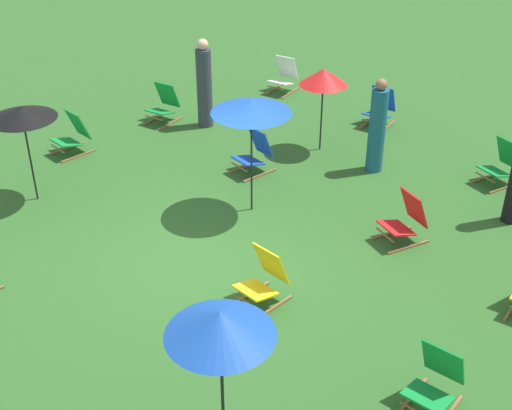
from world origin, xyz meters
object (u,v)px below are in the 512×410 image
at_px(deckchair_4, 501,164).
at_px(deckchair_5, 264,279).
at_px(deckchair_12, 380,109).
at_px(umbrella_2, 22,113).
at_px(deckchair_8, 255,153).
at_px(umbrella_0, 220,324).
at_px(umbrella_3, 323,77).
at_px(deckchair_3, 435,382).
at_px(deckchair_11, 164,105).
at_px(deckchair_6, 73,135).
at_px(deckchair_0, 284,76).
at_px(deckchair_9, 405,220).
at_px(person_2, 204,86).
at_px(person_0, 377,128).
at_px(umbrella_1, 251,107).

bearing_deg(deckchair_4, deckchair_5, -81.80).
relative_size(deckchair_12, umbrella_2, 0.50).
relative_size(deckchair_8, umbrella_0, 0.41).
xyz_separation_m(deckchair_5, umbrella_3, (-2.76, 4.00, 1.11)).
xyz_separation_m(deckchair_3, deckchair_11, (-8.55, 2.36, 0.00)).
distance_m(deckchair_5, deckchair_6, 5.83).
bearing_deg(deckchair_5, deckchair_12, 112.39).
bearing_deg(deckchair_6, umbrella_3, 47.23).
bearing_deg(deckchair_4, deckchair_12, -175.65).
xyz_separation_m(umbrella_0, umbrella_2, (-6.36, 1.07, -0.30)).
height_order(deckchair_0, deckchair_12, same).
distance_m(deckchair_8, deckchair_12, 3.34).
xyz_separation_m(deckchair_9, umbrella_3, (-3.09, 1.38, 1.11)).
bearing_deg(deckchair_3, umbrella_0, -121.59).
xyz_separation_m(deckchair_11, umbrella_2, (1.27, -3.54, 1.22)).
xyz_separation_m(deckchair_8, umbrella_3, (0.16, 1.57, 1.11)).
bearing_deg(deckchair_8, umbrella_0, -42.04).
distance_m(deckchair_4, umbrella_3, 3.54).
bearing_deg(umbrella_0, deckchair_9, 106.42).
relative_size(deckchair_8, deckchair_12, 0.98).
xyz_separation_m(deckchair_0, umbrella_0, (7.19, -7.69, 1.52)).
distance_m(deckchair_8, deckchair_11, 2.99).
bearing_deg(person_2, deckchair_5, 15.85).
height_order(deckchair_0, umbrella_2, umbrella_2).
bearing_deg(umbrella_2, person_0, 58.64).
relative_size(deckchair_5, umbrella_1, 0.43).
xyz_separation_m(deckchair_4, umbrella_3, (-3.07, -1.38, 1.11)).
bearing_deg(deckchair_3, umbrella_1, 154.46).
bearing_deg(deckchair_3, deckchair_12, 124.56).
xyz_separation_m(deckchair_6, umbrella_0, (7.54, -2.44, 1.52)).
relative_size(deckchair_3, umbrella_0, 0.41).
height_order(deckchair_11, person_0, person_0).
bearing_deg(deckchair_12, person_2, -144.93).
xyz_separation_m(umbrella_1, umbrella_3, (-0.83, 2.51, -0.36)).
bearing_deg(person_0, deckchair_11, 19.29).
bearing_deg(deckchair_11, umbrella_3, 8.22).
bearing_deg(deckchair_6, deckchair_12, 57.57).
height_order(deckchair_4, deckchair_12, same).
distance_m(deckchair_9, umbrella_3, 3.56).
distance_m(deckchair_12, person_2, 3.67).
xyz_separation_m(deckchair_11, deckchair_12, (3.17, 3.25, 0.00)).
xyz_separation_m(deckchair_4, deckchair_8, (-3.22, -2.96, 0.00)).
bearing_deg(deckchair_5, umbrella_1, 139.34).
bearing_deg(deckchair_0, person_2, -98.52).
xyz_separation_m(deckchair_3, person_2, (-7.80, 2.89, 0.51)).
bearing_deg(umbrella_1, deckchair_8, 136.39).
distance_m(deckchair_3, deckchair_5, 2.65).
height_order(deckchair_0, umbrella_1, umbrella_1).
height_order(deckchair_5, umbrella_1, umbrella_1).
distance_m(deckchair_9, umbrella_0, 5.15).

